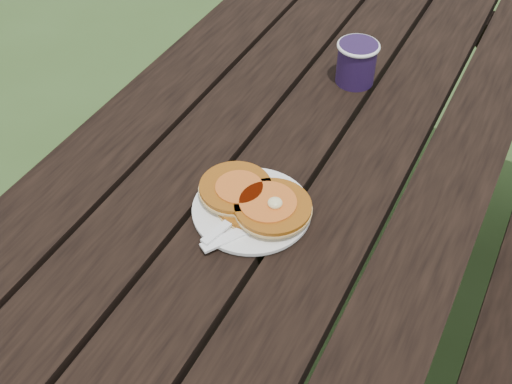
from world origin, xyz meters
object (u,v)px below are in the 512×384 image
at_px(pancake_stack, 255,199).
at_px(coffee_cup, 357,60).
at_px(plate, 252,210).
at_px(picnic_table, 302,241).

relative_size(pancake_stack, coffee_cup, 2.25).
bearing_deg(pancake_stack, plate, -102.52).
bearing_deg(coffee_cup, picnic_table, -102.37).
xyz_separation_m(plate, coffee_cup, (0.01, 0.44, 0.05)).
bearing_deg(coffee_cup, plate, -91.89).
bearing_deg(pancake_stack, picnic_table, 94.02).
bearing_deg(coffee_cup, pancake_stack, -91.68).
bearing_deg(picnic_table, pancake_stack, -85.98).
relative_size(plate, pancake_stack, 0.97).
distance_m(pancake_stack, coffee_cup, 0.44).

